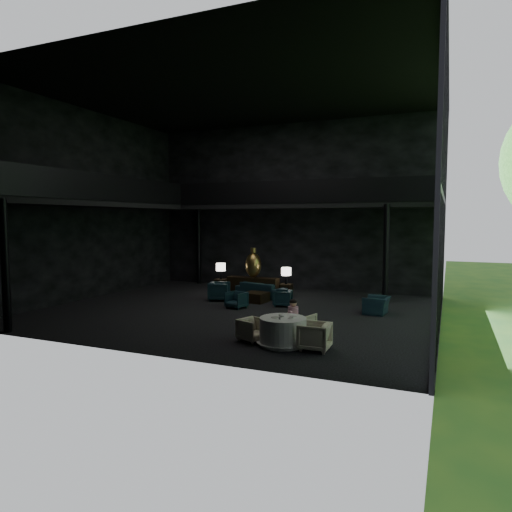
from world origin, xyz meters
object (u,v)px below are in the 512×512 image
at_px(lounge_armchair_east, 283,298).
at_px(dining_chair_west, 253,330).
at_px(coffee_table, 256,297).
at_px(dining_chair_east, 315,335).
at_px(sofa, 261,287).
at_px(dining_table, 283,333).
at_px(side_table_left, 221,285).
at_px(table_lamp_right, 286,272).
at_px(bronze_urn, 253,265).
at_px(table_lamp_left, 221,268).
at_px(lounge_armchair_west, 219,289).
at_px(child, 293,310).
at_px(side_table_right, 286,290).
at_px(window_armchair, 377,303).
at_px(console, 253,286).
at_px(lounge_armchair_south, 236,300).
at_px(dining_chair_north, 299,324).

relative_size(lounge_armchair_east, dining_chair_west, 0.99).
relative_size(lounge_armchair_east, coffee_table, 0.70).
bearing_deg(dining_chair_west, dining_chair_east, -74.43).
height_order(sofa, dining_table, sofa).
height_order(side_table_left, table_lamp_right, table_lamp_right).
xyz_separation_m(bronze_urn, lounge_armchair_east, (2.22, -2.25, -1.02)).
bearing_deg(table_lamp_left, lounge_armchair_west, -64.31).
height_order(bronze_urn, child, bronze_urn).
bearing_deg(dining_chair_east, dining_table, -98.56).
distance_m(bronze_urn, side_table_right, 1.92).
bearing_deg(side_table_left, window_armchair, -16.94).
relative_size(console, lounge_armchair_west, 2.59).
bearing_deg(side_table_left, dining_table, -52.45).
height_order(side_table_left, side_table_right, side_table_left).
relative_size(side_table_right, sofa, 0.23).
height_order(console, dining_table, console).
bearing_deg(table_lamp_left, table_lamp_right, 0.86).
distance_m(table_lamp_left, lounge_armchair_east, 4.45).
height_order(lounge_armchair_east, dining_chair_west, dining_chair_west).
bearing_deg(console, table_lamp_left, -178.12).
xyz_separation_m(lounge_armchair_west, dining_chair_west, (3.82, -5.31, -0.15)).
relative_size(dining_chair_east, child, 1.24).
height_order(coffee_table, child, child).
bearing_deg(lounge_armchair_south, dining_chair_west, -45.50).
bearing_deg(dining_table, table_lamp_left, 127.74).
xyz_separation_m(dining_chair_east, child, (-0.94, 1.07, 0.37)).
height_order(console, sofa, sofa).
height_order(bronze_urn, table_lamp_left, bronze_urn).
bearing_deg(table_lamp_right, side_table_left, 179.96).
relative_size(side_table_left, dining_chair_north, 0.79).
relative_size(bronze_urn, lounge_armchair_south, 2.18).
bearing_deg(side_table_left, sofa, -15.48).
height_order(side_table_right, lounge_armchair_east, lounge_armchair_east).
bearing_deg(table_lamp_left, coffee_table, -34.55).
xyz_separation_m(table_lamp_left, child, (5.66, -6.40, -0.37)).
bearing_deg(lounge_armchair_south, window_armchair, 24.78).
distance_m(sofa, coffee_table, 1.20).
bearing_deg(coffee_table, lounge_armchair_east, -17.50).
distance_m(bronze_urn, dining_chair_north, 7.78).
bearing_deg(dining_table, side_table_right, 108.59).
relative_size(coffee_table, dining_chair_east, 1.10).
xyz_separation_m(bronze_urn, sofa, (0.67, -0.69, -0.87)).
height_order(window_armchair, dining_chair_north, dining_chair_north).
distance_m(lounge_armchair_south, dining_chair_west, 4.74).
distance_m(table_lamp_right, lounge_armchair_south, 3.47).
bearing_deg(lounge_armchair_south, table_lamp_left, 139.48).
bearing_deg(side_table_left, lounge_armchair_south, -54.50).
bearing_deg(table_lamp_right, side_table_right, 90.00).
bearing_deg(bronze_urn, dining_chair_west, -66.80).
height_order(side_table_left, table_lamp_left, table_lamp_left).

